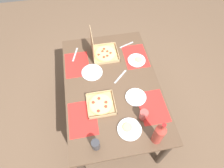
# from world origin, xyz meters

# --- Properties ---
(ground_plane) EXTENTS (6.00, 6.00, 0.00)m
(ground_plane) POSITION_xyz_m (0.00, 0.00, 0.00)
(ground_plane) COLOR brown
(dining_table) EXTENTS (1.47, 0.97, 0.76)m
(dining_table) POSITION_xyz_m (0.00, 0.00, 0.65)
(dining_table) COLOR #3F3328
(dining_table) RESTS_ON ground_plane
(placemat_near_left) EXTENTS (0.36, 0.26, 0.00)m
(placemat_near_left) POSITION_xyz_m (-0.33, -0.34, 0.76)
(placemat_near_left) COLOR red
(placemat_near_left) RESTS_ON dining_table
(placemat_near_right) EXTENTS (0.36, 0.26, 0.00)m
(placemat_near_right) POSITION_xyz_m (0.33, -0.34, 0.76)
(placemat_near_right) COLOR red
(placemat_near_right) RESTS_ON dining_table
(placemat_far_left) EXTENTS (0.36, 0.26, 0.00)m
(placemat_far_left) POSITION_xyz_m (-0.33, 0.34, 0.76)
(placemat_far_left) COLOR red
(placemat_far_left) RESTS_ON dining_table
(placemat_far_right) EXTENTS (0.36, 0.26, 0.00)m
(placemat_far_right) POSITION_xyz_m (0.33, 0.34, 0.76)
(placemat_far_right) COLOR red
(placemat_far_right) RESTS_ON dining_table
(pizza_box_center) EXTENTS (0.29, 0.29, 0.32)m
(pizza_box_center) POSITION_xyz_m (0.42, 0.03, 0.81)
(pizza_box_center) COLOR tan
(pizza_box_center) RESTS_ON dining_table
(pizza_box_corner_right) EXTENTS (0.27, 0.27, 0.04)m
(pizza_box_corner_right) POSITION_xyz_m (-0.22, 0.15, 0.77)
(pizza_box_corner_right) COLOR tan
(pizza_box_corner_right) RESTS_ON dining_table
(plate_near_left) EXTENTS (0.20, 0.20, 0.03)m
(plate_near_left) POSITION_xyz_m (0.26, -0.33, 0.77)
(plate_near_left) COLOR white
(plate_near_left) RESTS_ON dining_table
(plate_middle) EXTENTS (0.22, 0.22, 0.03)m
(plate_middle) POSITION_xyz_m (-0.51, -0.06, 0.77)
(plate_middle) COLOR white
(plate_middle) RESTS_ON dining_table
(plate_far_right) EXTENTS (0.23, 0.23, 0.02)m
(plate_far_right) POSITION_xyz_m (0.18, 0.18, 0.76)
(plate_far_right) COLOR white
(plate_far_right) RESTS_ON dining_table
(plate_near_right) EXTENTS (0.21, 0.21, 0.02)m
(plate_near_right) POSITION_xyz_m (-0.20, -0.20, 0.76)
(plate_near_right) COLOR white
(plate_near_right) RESTS_ON dining_table
(soda_bottle) EXTENTS (0.09, 0.09, 0.32)m
(soda_bottle) POSITION_xyz_m (-0.64, -0.27, 0.89)
(soda_bottle) COLOR #B2382D
(soda_bottle) RESTS_ON dining_table
(cup_clear_left) EXTENTS (0.08, 0.08, 0.11)m
(cup_clear_left) POSITION_xyz_m (-0.42, -0.21, 0.81)
(cup_clear_left) COLOR #BF4742
(cup_clear_left) RESTS_ON dining_table
(cup_red) EXTENTS (0.07, 0.07, 0.11)m
(cup_red) POSITION_xyz_m (-0.61, 0.25, 0.81)
(cup_red) COLOR #333338
(cup_red) RESTS_ON dining_table
(knife_by_near_left) EXTENTS (0.16, 0.16, 0.00)m
(knife_by_near_left) POSITION_xyz_m (0.08, -0.10, 0.76)
(knife_by_near_left) COLOR #B7B7BC
(knife_by_near_left) RESTS_ON dining_table
(fork_by_near_right) EXTENTS (0.08, 0.18, 0.00)m
(fork_by_near_right) POSITION_xyz_m (0.53, -0.28, 0.76)
(fork_by_near_right) COLOR #B7B7BC
(fork_by_near_right) RESTS_ON dining_table
(knife_by_far_left) EXTENTS (0.21, 0.08, 0.00)m
(knife_by_far_left) POSITION_xyz_m (0.48, 0.35, 0.76)
(knife_by_far_left) COLOR #B7B7BC
(knife_by_far_left) RESTS_ON dining_table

